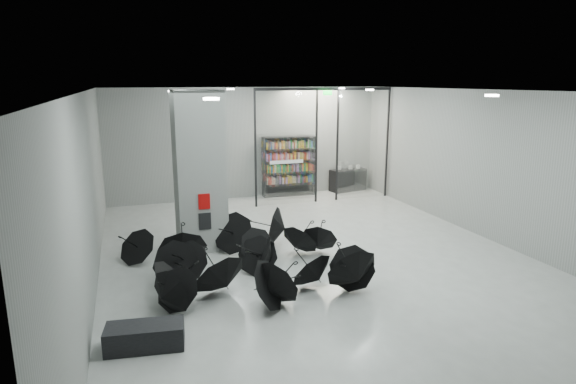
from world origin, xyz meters
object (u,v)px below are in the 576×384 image
object	(u,v)px
column	(199,171)
bookshelf	(289,166)
bench	(145,336)
shop_counter	(348,180)
umbrella_cluster	(247,266)

from	to	relation	value
column	bookshelf	size ratio (longest dim) A/B	1.80
bench	shop_counter	size ratio (longest dim) A/B	0.87
column	shop_counter	world-z (taller)	column
bookshelf	shop_counter	size ratio (longest dim) A/B	1.56
column	umbrella_cluster	world-z (taller)	column
bench	shop_counter	xyz separation A→B (m)	(8.11, 9.44, 0.23)
bookshelf	umbrella_cluster	world-z (taller)	bookshelf
shop_counter	column	bearing A→B (deg)	-156.21
bench	bookshelf	distance (m)	11.04
bookshelf	umbrella_cluster	xyz separation A→B (m)	(-3.44, -7.25, -0.80)
column	bookshelf	world-z (taller)	column
bookshelf	shop_counter	bearing A→B (deg)	3.99
umbrella_cluster	column	bearing A→B (deg)	103.37
bookshelf	shop_counter	distance (m)	2.52
shop_counter	umbrella_cluster	size ratio (longest dim) A/B	0.26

